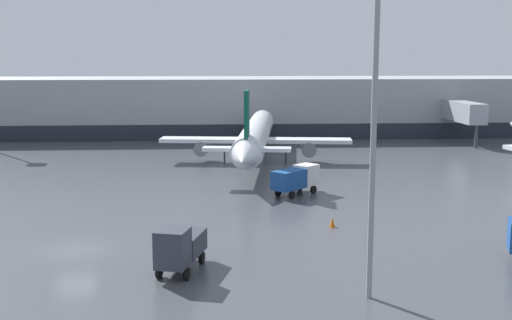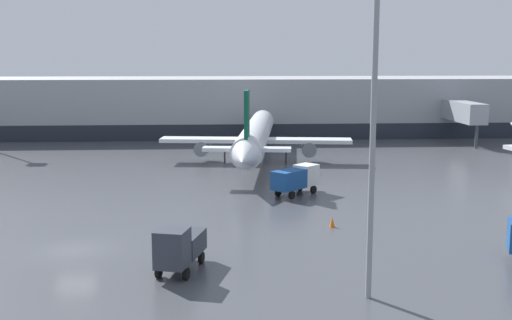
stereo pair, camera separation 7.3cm
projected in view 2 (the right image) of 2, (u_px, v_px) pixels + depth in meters
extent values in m
plane|color=#424449|center=(75.00, 250.00, 41.49)|extent=(320.00, 320.00, 0.00)
cube|color=#9EA0A5|center=(158.00, 106.00, 101.85)|extent=(160.00, 16.00, 9.00)
cube|color=#1E232D|center=(154.00, 133.00, 94.45)|extent=(156.80, 0.10, 2.40)
cube|color=#9399A0|center=(464.00, 112.00, 91.27)|extent=(2.60, 10.98, 2.80)
cylinder|color=#3F4247|center=(476.00, 137.00, 86.94)|extent=(0.44, 0.44, 3.20)
cylinder|color=silver|center=(256.00, 134.00, 76.03)|extent=(6.96, 31.72, 3.11)
cone|color=silver|center=(263.00, 120.00, 93.26)|extent=(3.35, 3.76, 2.95)
cone|color=silver|center=(244.00, 158.00, 58.17)|extent=(3.35, 4.97, 2.80)
cube|color=silver|center=(256.00, 140.00, 75.35)|extent=(22.60, 5.58, 0.44)
cube|color=silver|center=(247.00, 149.00, 61.67)|extent=(8.65, 2.63, 0.35)
cube|color=#0C5138|center=(247.00, 117.00, 61.16)|extent=(0.67, 2.59, 5.03)
cylinder|color=slate|center=(203.00, 148.00, 75.88)|extent=(2.08, 3.32, 1.71)
cylinder|color=slate|center=(309.00, 149.00, 75.12)|extent=(2.08, 3.32, 1.71)
cylinder|color=#2D2D33|center=(261.00, 142.00, 86.51)|extent=(0.20, 0.20, 1.85)
cylinder|color=#2D2D33|center=(225.00, 155.00, 75.06)|extent=(0.20, 0.20, 1.85)
cylinder|color=#2D2D33|center=(286.00, 156.00, 74.63)|extent=(0.20, 0.20, 1.85)
cube|color=#2D333D|center=(186.00, 243.00, 38.35)|extent=(2.52, 3.35, 1.28)
cube|color=#333842|center=(172.00, 248.00, 35.95)|extent=(2.13, 2.21, 2.15)
cylinder|color=black|center=(186.00, 274.00, 35.95)|extent=(0.42, 0.74, 0.70)
cylinder|color=black|center=(159.00, 272.00, 36.27)|extent=(0.42, 0.74, 0.70)
cylinder|color=black|center=(201.00, 257.00, 38.86)|extent=(0.42, 0.74, 0.70)
cylinder|color=black|center=(176.00, 256.00, 39.18)|extent=(0.42, 0.74, 0.70)
cube|color=#19478C|center=(289.00, 180.00, 57.06)|extent=(3.46, 3.44, 1.68)
cube|color=silver|center=(306.00, 175.00, 58.88)|extent=(2.54, 2.53, 1.89)
cylinder|color=black|center=(300.00, 187.00, 59.67)|extent=(0.67, 0.67, 0.70)
cylinder|color=black|center=(313.00, 190.00, 58.62)|extent=(0.67, 0.67, 0.70)
cylinder|color=black|center=(278.00, 192.00, 57.37)|extent=(0.67, 0.67, 0.70)
cylinder|color=black|center=(292.00, 195.00, 56.32)|extent=(0.67, 0.67, 0.70)
cone|color=orange|center=(332.00, 222.00, 47.04)|extent=(0.41, 0.41, 0.73)
cylinder|color=gray|center=(374.00, 95.00, 31.67)|extent=(0.30, 0.30, 21.00)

